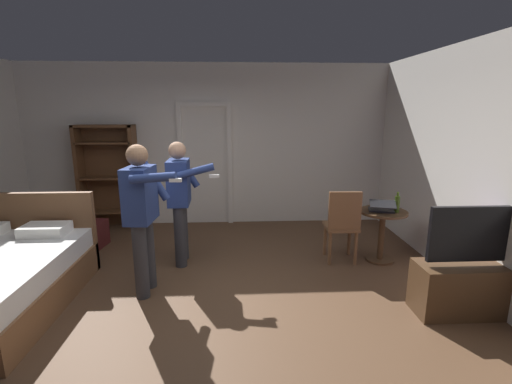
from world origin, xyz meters
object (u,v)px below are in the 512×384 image
laptop (382,208)px  suitcase_dark (86,234)px  tv_flatscreen (469,282)px  bottle_on_table (397,204)px  person_blue_shirt (142,210)px  side_table (382,227)px  person_striped_shirt (180,195)px  bookshelf (109,173)px  wooden_chair (342,223)px

laptop → suitcase_dark: (-4.15, 0.78, -0.56)m
tv_flatscreen → bottle_on_table: tv_flatscreen is taller
person_blue_shirt → suitcase_dark: 2.06m
side_table → laptop: 0.29m
laptop → suitcase_dark: size_ratio=0.74×
person_blue_shirt → person_striped_shirt: (0.29, 0.79, -0.03)m
tv_flatscreen → bookshelf: bearing=146.3°
person_blue_shirt → bookshelf: bearing=115.9°
bookshelf → wooden_chair: bearing=-25.3°
tv_flatscreen → laptop: bearing=107.8°
person_striped_shirt → suitcase_dark: bearing=156.6°
tv_flatscreen → suitcase_dark: tv_flatscreen is taller
tv_flatscreen → bottle_on_table: bearing=100.4°
bottle_on_table → person_striped_shirt: 2.81m
side_table → person_blue_shirt: person_blue_shirt is taller
side_table → laptop: laptop is taller
tv_flatscreen → person_blue_shirt: 3.43m
bookshelf → person_striped_shirt: bookshelf is taller
bookshelf → tv_flatscreen: bookshelf is taller
person_striped_shirt → wooden_chair: bearing=-2.7°
suitcase_dark → laptop: bearing=-3.4°
wooden_chair → person_blue_shirt: size_ratio=0.60×
side_table → suitcase_dark: (-4.19, 0.74, -0.28)m
bottle_on_table → wooden_chair: (-0.69, 0.06, -0.27)m
tv_flatscreen → bottle_on_table: (-0.23, 1.24, 0.48)m
bookshelf → person_striped_shirt: 2.14m
tv_flatscreen → person_blue_shirt: size_ratio=0.67×
tv_flatscreen → suitcase_dark: 5.01m
person_striped_shirt → suitcase_dark: size_ratio=2.99×
laptop → person_blue_shirt: bearing=-167.0°
tv_flatscreen → wooden_chair: 1.61m
bookshelf → side_table: bearing=-22.0°
side_table → wooden_chair: wooden_chair is taller
wooden_chair → suitcase_dark: size_ratio=1.83×
bottle_on_table → wooden_chair: size_ratio=0.27×
bookshelf → person_blue_shirt: (1.15, -2.38, 0.01)m
tv_flatscreen → side_table: (-0.37, 1.32, 0.14)m
wooden_chair → person_striped_shirt: size_ratio=0.61×
person_blue_shirt → person_striped_shirt: size_ratio=1.03×
tv_flatscreen → wooden_chair: bearing=125.1°
person_blue_shirt → suitcase_dark: bearing=130.4°
wooden_chair → suitcase_dark: bearing=168.2°
side_table → bottle_on_table: size_ratio=2.59×
bookshelf → suitcase_dark: bearing=-95.3°
wooden_chair → tv_flatscreen: bearing=-54.9°
wooden_chair → person_striped_shirt: person_striped_shirt is taller
wooden_chair → laptop: bearing=-2.7°
tv_flatscreen → laptop: size_ratio=2.79×
laptop → side_table: bearing=44.9°
bookshelf → suitcase_dark: bookshelf is taller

